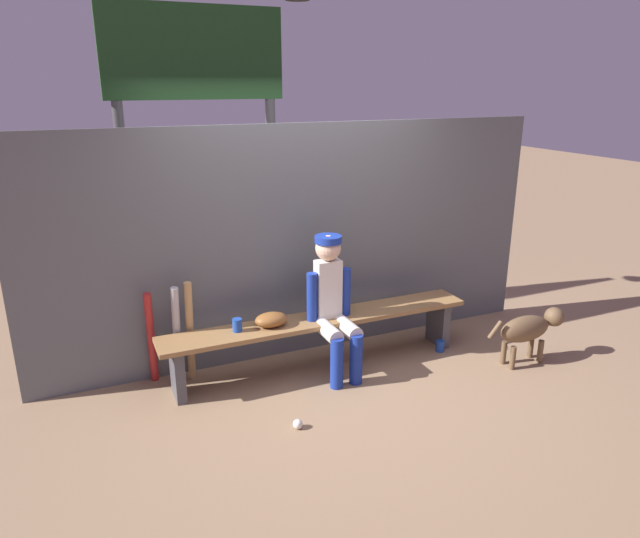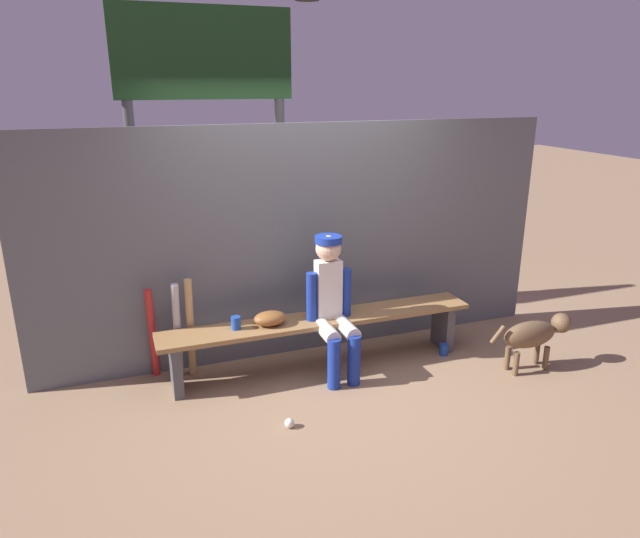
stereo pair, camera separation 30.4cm
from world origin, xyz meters
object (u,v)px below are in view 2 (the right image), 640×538
at_px(baseball, 289,423).
at_px(cup_on_bench, 236,323).
at_px(dog, 535,334).
at_px(bat_aluminum_silver, 177,331).
at_px(bat_aluminum_red, 152,333).
at_px(dugout_bench, 320,328).
at_px(scoreboard, 212,95).
at_px(cup_on_ground, 444,349).
at_px(player_seated, 333,301).
at_px(baseball_glove, 270,318).
at_px(bat_wood_tan, 190,328).

distance_m(baseball, cup_on_bench, 0.99).
bearing_deg(dog, bat_aluminum_silver, 163.09).
bearing_deg(cup_on_bench, bat_aluminum_red, 155.85).
xyz_separation_m(dugout_bench, scoreboard, (-0.58, 1.48, 1.95)).
bearing_deg(cup_on_ground, bat_aluminum_silver, 170.34).
height_order(player_seated, baseball_glove, player_seated).
height_order(cup_on_ground, scoreboard, scoreboard).
bearing_deg(bat_aluminum_silver, cup_on_bench, -25.95).
xyz_separation_m(baseball, dog, (2.31, 0.15, 0.30)).
height_order(dugout_bench, scoreboard, scoreboard).
xyz_separation_m(bat_aluminum_silver, baseball, (0.66, -1.06, -0.40)).
distance_m(player_seated, cup_on_bench, 0.84).
distance_m(baseball, cup_on_ground, 1.84).
distance_m(cup_on_ground, cup_on_bench, 1.99).
distance_m(bat_aluminum_silver, cup_on_bench, 0.52).
bearing_deg(player_seated, cup_on_ground, -2.82).
height_order(scoreboard, dog, scoreboard).
bearing_deg(player_seated, bat_wood_tan, 163.35).
bearing_deg(bat_aluminum_silver, dog, -16.91).
bearing_deg(dog, bat_aluminum_red, 162.90).
relative_size(dugout_bench, player_seated, 2.31).
height_order(player_seated, bat_aluminum_silver, player_seated).
distance_m(bat_aluminum_red, cup_on_bench, 0.73).
relative_size(bat_aluminum_red, cup_on_ground, 7.58).
xyz_separation_m(bat_wood_tan, bat_aluminum_silver, (-0.11, 0.00, -0.01)).
height_order(cup_on_bench, scoreboard, scoreboard).
bearing_deg(dog, cup_on_bench, 164.85).
bearing_deg(dugout_bench, bat_aluminum_silver, 168.76).
bearing_deg(bat_aluminum_red, bat_aluminum_silver, -19.86).
height_order(dugout_bench, bat_aluminum_silver, bat_aluminum_silver).
bearing_deg(cup_on_ground, scoreboard, 136.95).
distance_m(baseball_glove, baseball, 0.96).
bearing_deg(bat_wood_tan, bat_aluminum_silver, 178.96).
bearing_deg(dog, scoreboard, 137.70).
height_order(bat_wood_tan, bat_aluminum_silver, bat_wood_tan).
relative_size(baseball_glove, bat_aluminum_red, 0.34).
bearing_deg(dog, player_seated, 161.94).
bearing_deg(bat_aluminum_red, baseball, -52.54).
relative_size(player_seated, bat_wood_tan, 1.35).
bearing_deg(player_seated, baseball, -131.13).
distance_m(player_seated, baseball_glove, 0.55).
xyz_separation_m(dugout_bench, bat_aluminum_silver, (-1.20, 0.24, 0.06)).
height_order(player_seated, bat_aluminum_red, player_seated).
bearing_deg(cup_on_bench, bat_aluminum_silver, 154.05).
relative_size(player_seated, bat_aluminum_silver, 1.39).
relative_size(bat_wood_tan, bat_aluminum_silver, 1.03).
bearing_deg(bat_aluminum_red, dugout_bench, -12.52).
distance_m(player_seated, scoreboard, 2.39).
height_order(bat_aluminum_red, baseball, bat_aluminum_red).
bearing_deg(player_seated, bat_aluminum_red, 164.01).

